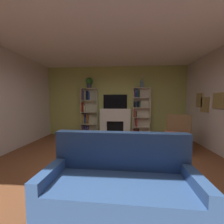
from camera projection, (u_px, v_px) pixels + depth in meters
The scene contains 12 objects.
ground_plane at pixel (108, 171), 2.78m from camera, with size 7.26×7.26×0.00m, color brown.
wall_back_accent at pixel (115, 101), 5.71m from camera, with size 5.74×0.06×2.81m, color #AFB861.
ceiling at pixel (107, 23), 2.57m from camera, with size 5.74×6.17×0.06m, color white.
fireplace at pixel (115, 122), 5.62m from camera, with size 1.33×0.53×1.11m.
tv at pixel (115, 102), 5.65m from camera, with size 0.96×0.06×0.57m, color black.
bookshelf_left at pixel (88, 113), 5.70m from camera, with size 0.68×0.28×1.94m.
bookshelf_right at pixel (139, 113), 5.54m from camera, with size 0.68×0.27×1.94m.
potted_plant at pixel (89, 82), 5.55m from camera, with size 0.28×0.28×0.42m.
vase_with_flowers at pixel (142, 84), 5.40m from camera, with size 0.12×0.12×0.47m.
couch at pixel (120, 186), 1.81m from camera, with size 1.95×0.86×0.95m.
armchair at pixel (177, 132), 3.96m from camera, with size 0.87×0.84×1.02m.
coffee_table at pixel (120, 156), 2.54m from camera, with size 0.91×0.53×0.46m.
Camera 1 is at (0.29, -2.67, 1.39)m, focal length 22.20 mm.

